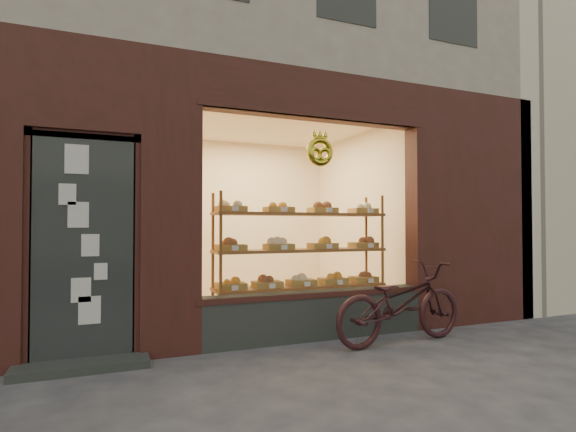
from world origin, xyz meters
name	(u,v)px	position (x,y,z in m)	size (l,w,h in m)	color
ground	(394,418)	(0.00, 0.00, 0.00)	(90.00, 90.00, 0.00)	#303137
neighbor_right	(571,106)	(9.60, 5.50, 4.50)	(12.00, 7.00, 9.00)	beige
display_shelf	(301,262)	(0.45, 2.55, 0.85)	(2.20, 0.45, 1.70)	brown
bicycle	(400,303)	(1.23, 1.59, 0.45)	(0.60, 1.71, 0.90)	black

